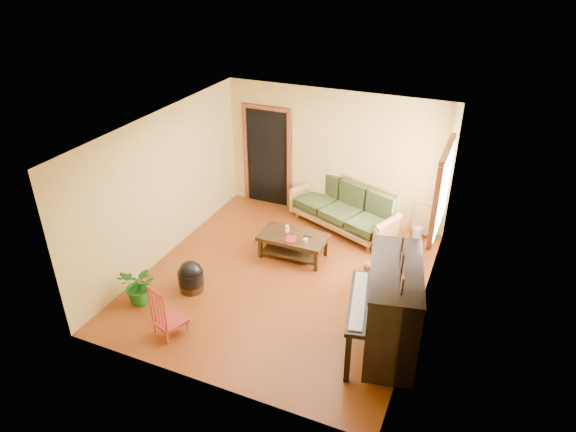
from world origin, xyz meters
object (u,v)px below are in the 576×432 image
at_px(armchair, 392,265).
at_px(red_chair, 168,309).
at_px(piano, 392,311).
at_px(coffee_table, 293,246).
at_px(sofa, 343,207).
at_px(footstool, 191,279).
at_px(ceramic_crock, 417,233).
at_px(potted_plant, 140,285).

distance_m(armchair, red_chair, 3.58).
distance_m(armchair, piano, 1.59).
height_order(armchair, red_chair, red_chair).
bearing_deg(red_chair, armchair, 62.37).
bearing_deg(coffee_table, armchair, -4.96).
bearing_deg(sofa, coffee_table, -87.62).
height_order(coffee_table, red_chair, red_chair).
distance_m(sofa, piano, 3.43).
height_order(armchair, footstool, armchair).
xyz_separation_m(sofa, red_chair, (-1.33, -3.89, -0.05)).
bearing_deg(red_chair, sofa, 91.19).
relative_size(coffee_table, red_chair, 1.42).
bearing_deg(armchair, footstool, -137.66).
distance_m(coffee_table, footstool, 1.93).
bearing_deg(piano, coffee_table, 129.34).
bearing_deg(ceramic_crock, sofa, -173.55).
height_order(coffee_table, ceramic_crock, coffee_table).
relative_size(sofa, ceramic_crock, 8.89).
bearing_deg(armchair, ceramic_crock, 102.27).
height_order(coffee_table, potted_plant, potted_plant).
distance_m(armchair, ceramic_crock, 1.67).
height_order(sofa, ceramic_crock, sofa).
distance_m(sofa, coffee_table, 1.43).
bearing_deg(coffee_table, footstool, -126.06).
bearing_deg(red_chair, potted_plant, 174.06).
relative_size(sofa, potted_plant, 3.30).
bearing_deg(sofa, piano, -38.99).
xyz_separation_m(sofa, armchair, (1.32, -1.48, -0.08)).
bearing_deg(footstool, red_chair, -73.97).
bearing_deg(footstool, coffee_table, 53.94).
bearing_deg(footstool, ceramic_crock, 44.87).
height_order(footstool, ceramic_crock, footstool).
bearing_deg(coffee_table, sofa, 70.01).
distance_m(sofa, red_chair, 4.11).
bearing_deg(piano, potted_plant, 174.98).
relative_size(coffee_table, ceramic_crock, 4.85).
height_order(armchair, piano, piano).
height_order(piano, red_chair, piano).
xyz_separation_m(armchair, footstool, (-2.93, -1.41, -0.19)).
height_order(footstool, potted_plant, potted_plant).
xyz_separation_m(sofa, piano, (1.64, -3.00, 0.22)).
distance_m(footstool, ceramic_crock, 4.32).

